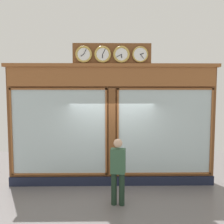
% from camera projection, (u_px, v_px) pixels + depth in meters
% --- Properties ---
extents(shop_facade, '(6.34, 0.42, 4.26)m').
position_uv_depth(shop_facade, '(112.00, 124.00, 7.22)').
color(shop_facade, brown).
rests_on(shop_facade, ground_plane).
extents(pedestrian, '(0.39, 0.28, 1.69)m').
position_uv_depth(pedestrian, '(118.00, 169.00, 5.92)').
color(pedestrian, '#1C2F21').
rests_on(pedestrian, ground_plane).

